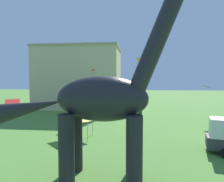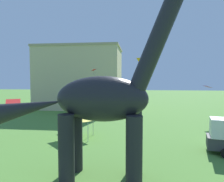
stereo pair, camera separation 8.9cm
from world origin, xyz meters
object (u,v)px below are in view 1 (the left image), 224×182
(kite_mid_left, at_px, (207,87))
(kite_mid_right, at_px, (93,70))
(dinosaur_sculpture, at_px, (101,99))
(kite_near_high, at_px, (144,60))
(kite_far_left, at_px, (86,83))
(festival_canopy_tent, at_px, (79,116))
(kite_drifting, at_px, (12,102))

(kite_mid_left, relative_size, kite_mid_right, 1.42)
(dinosaur_sculpture, xyz_separation_m, kite_near_high, (2.99, 3.12, 2.81))
(kite_mid_left, relative_size, kite_far_left, 1.08)
(kite_mid_right, bearing_deg, dinosaur_sculpture, -77.01)
(festival_canopy_tent, bearing_deg, dinosaur_sculpture, -66.08)
(dinosaur_sculpture, distance_m, festival_canopy_tent, 10.68)
(festival_canopy_tent, bearing_deg, kite_mid_right, 92.32)
(dinosaur_sculpture, height_order, kite_near_high, dinosaur_sculpture)
(kite_drifting, bearing_deg, kite_mid_left, 27.96)
(kite_drifting, xyz_separation_m, kite_near_high, (13.82, -4.08, 3.92))
(kite_drifting, distance_m, kite_near_high, 14.94)
(kite_mid_left, height_order, kite_far_left, kite_far_left)
(kite_drifting, bearing_deg, festival_canopy_tent, 18.22)
(dinosaur_sculpture, distance_m, kite_drifting, 13.05)
(kite_drifting, xyz_separation_m, kite_mid_right, (6.24, 12.71, 3.91))
(festival_canopy_tent, bearing_deg, kite_far_left, 92.25)
(kite_mid_right, bearing_deg, kite_near_high, -65.69)
(dinosaur_sculpture, height_order, kite_far_left, dinosaur_sculpture)
(kite_mid_left, xyz_separation_m, kite_near_high, (-10.29, -16.88, 2.68))
(dinosaur_sculpture, relative_size, kite_mid_right, 14.52)
(festival_canopy_tent, height_order, kite_mid_left, kite_mid_left)
(festival_canopy_tent, xyz_separation_m, kite_mid_right, (-0.43, 10.52, 5.71))
(kite_near_high, bearing_deg, kite_mid_right, 114.31)
(dinosaur_sculpture, bearing_deg, kite_near_high, 41.72)
(dinosaur_sculpture, distance_m, kite_near_high, 5.16)
(kite_mid_left, bearing_deg, kite_mid_right, -179.72)
(kite_drifting, bearing_deg, dinosaur_sculpture, -33.62)
(dinosaur_sculpture, xyz_separation_m, kite_mid_right, (-4.60, 19.92, 2.80))
(kite_mid_left, height_order, kite_near_high, kite_near_high)
(festival_canopy_tent, height_order, kite_far_left, kite_far_left)
(kite_mid_left, bearing_deg, festival_canopy_tent, -148.71)
(kite_near_high, height_order, kite_far_left, kite_near_high)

